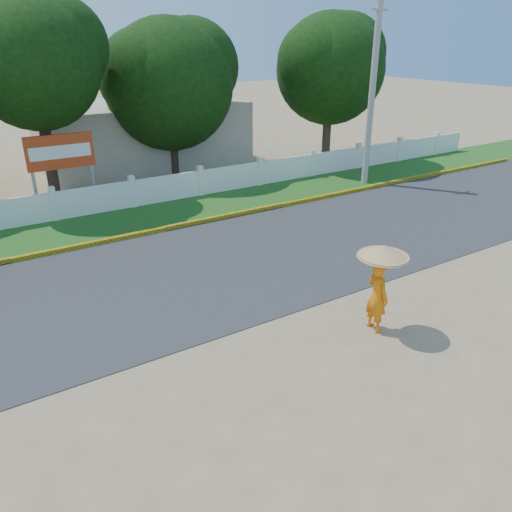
{
  "coord_description": "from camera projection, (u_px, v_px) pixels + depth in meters",
  "views": [
    {
      "loc": [
        -6.05,
        -7.6,
        6.33
      ],
      "look_at": [
        0.0,
        2.0,
        1.3
      ],
      "focal_mm": 35.0,
      "sensor_mm": 36.0,
      "label": 1
    }
  ],
  "objects": [
    {
      "name": "road",
      "position": [
        211.0,
        267.0,
        14.87
      ],
      "size": [
        60.0,
        7.0,
        0.02
      ],
      "primitive_type": "cube",
      "color": "#38383A",
      "rests_on": "ground"
    },
    {
      "name": "fence",
      "position": [
        133.0,
        194.0,
        19.83
      ],
      "size": [
        40.0,
        0.1,
        1.1
      ],
      "primitive_type": "cube",
      "color": "silver",
      "rests_on": "ground"
    },
    {
      "name": "utility_pole",
      "position": [
        372.0,
        93.0,
        21.71
      ],
      "size": [
        0.28,
        0.28,
        8.09
      ],
      "primitive_type": "cylinder",
      "color": "gray",
      "rests_on": "ground"
    },
    {
      "name": "ground",
      "position": [
        303.0,
        338.0,
        11.39
      ],
      "size": [
        120.0,
        120.0,
        0.0
      ],
      "primitive_type": "plane",
      "color": "#9E8460",
      "rests_on": "ground"
    },
    {
      "name": "monk_with_parasol",
      "position": [
        380.0,
        276.0,
        11.2
      ],
      "size": [
        1.17,
        1.17,
        2.12
      ],
      "color": "orange",
      "rests_on": "ground"
    },
    {
      "name": "grass_verge",
      "position": [
        147.0,
        217.0,
        18.92
      ],
      "size": [
        60.0,
        3.5,
        0.03
      ],
      "primitive_type": "cube",
      "color": "#2D601E",
      "rests_on": "ground"
    },
    {
      "name": "tree_row",
      "position": [
        60.0,
        80.0,
        19.82
      ],
      "size": [
        31.2,
        8.0,
        7.95
      ],
      "color": "#473828",
      "rests_on": "ground"
    },
    {
      "name": "billboard",
      "position": [
        61.0,
        156.0,
        18.92
      ],
      "size": [
        2.5,
        0.13,
        2.95
      ],
      "color": "gray",
      "rests_on": "ground"
    },
    {
      "name": "building_near",
      "position": [
        142.0,
        134.0,
        26.12
      ],
      "size": [
        10.0,
        6.0,
        3.2
      ],
      "primitive_type": "cube",
      "color": "#B7AD99",
      "rests_on": "ground"
    },
    {
      "name": "curb",
      "position": [
        165.0,
        229.0,
        17.58
      ],
      "size": [
        40.0,
        0.18,
        0.16
      ],
      "primitive_type": "cube",
      "color": "yellow",
      "rests_on": "ground"
    }
  ]
}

